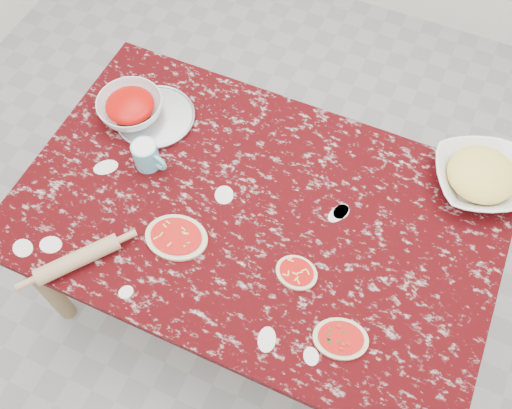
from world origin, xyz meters
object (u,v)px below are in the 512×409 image
object	(u,v)px
pizza_tray	(156,117)
rolling_pin	(78,259)
worktable	(256,223)
flour_mug	(147,155)
sauce_bowl	(131,108)
cheese_bowl	(479,178)

from	to	relation	value
pizza_tray	rolling_pin	world-z (taller)	rolling_pin
worktable	flour_mug	size ratio (longest dim) A/B	12.07
worktable	sauce_bowl	size ratio (longest dim) A/B	6.71
sauce_bowl	pizza_tray	bearing A→B (deg)	12.18
worktable	flour_mug	distance (m)	0.44
pizza_tray	flour_mug	size ratio (longest dim) A/B	2.16
worktable	cheese_bowl	bearing A→B (deg)	32.34
pizza_tray	sauce_bowl	size ratio (longest dim) A/B	1.20
pizza_tray	cheese_bowl	size ratio (longest dim) A/B	0.94
cheese_bowl	rolling_pin	size ratio (longest dim) A/B	1.13
pizza_tray	rolling_pin	distance (m)	0.61
worktable	cheese_bowl	world-z (taller)	cheese_bowl
sauce_bowl	flour_mug	xyz separation A→B (m)	(0.17, -0.17, 0.02)
cheese_bowl	rolling_pin	xyz separation A→B (m)	(-1.08, -0.80, -0.01)
flour_mug	sauce_bowl	bearing A→B (deg)	134.61
flour_mug	rolling_pin	world-z (taller)	flour_mug
sauce_bowl	flour_mug	distance (m)	0.24
worktable	sauce_bowl	xyz separation A→B (m)	(-0.59, 0.19, 0.12)
worktable	cheese_bowl	size ratio (longest dim) A/B	5.23
rolling_pin	flour_mug	bearing A→B (deg)	87.83
pizza_tray	cheese_bowl	world-z (taller)	cheese_bowl
worktable	rolling_pin	size ratio (longest dim) A/B	5.91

